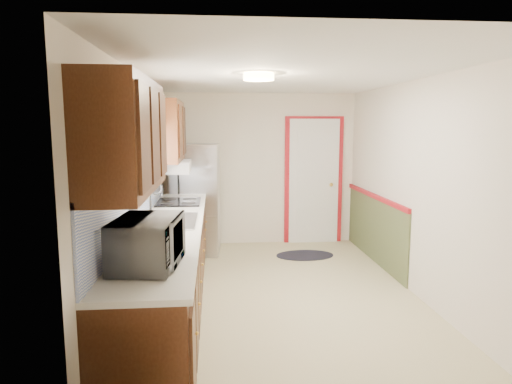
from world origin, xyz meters
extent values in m
cube|color=tan|center=(0.00, 0.00, 0.00)|extent=(3.20, 5.20, 0.12)
cube|color=white|center=(0.00, 0.00, 2.40)|extent=(3.20, 5.20, 0.12)
cube|color=silver|center=(0.00, 2.50, 1.20)|extent=(3.20, 0.10, 2.40)
cube|color=silver|center=(0.00, -2.50, 1.20)|extent=(3.20, 0.10, 2.40)
cube|color=silver|center=(-1.50, 0.00, 1.20)|extent=(0.10, 5.20, 2.40)
cube|color=silver|center=(1.50, 0.00, 1.20)|extent=(0.10, 5.20, 2.40)
cube|color=#381B0C|center=(-1.20, -0.30, 0.45)|extent=(0.60, 4.00, 0.90)
cube|color=white|center=(-1.19, -0.30, 0.92)|extent=(0.63, 4.00, 0.04)
cube|color=#638BF0|center=(-1.49, -0.30, 1.22)|extent=(0.02, 4.00, 0.55)
cube|color=#381B0C|center=(-1.32, -1.60, 1.83)|extent=(0.35, 1.40, 0.75)
cube|color=#381B0C|center=(-1.32, 1.10, 1.83)|extent=(0.35, 1.20, 0.75)
cube|color=white|center=(-1.49, -0.20, 1.62)|extent=(0.02, 1.00, 0.90)
cube|color=red|center=(-1.44, -0.20, 1.97)|extent=(0.05, 1.12, 0.24)
cube|color=#B7B7BC|center=(-1.19, -0.20, 0.95)|extent=(0.52, 0.82, 0.02)
cube|color=white|center=(-1.27, 1.15, 1.38)|extent=(0.45, 0.60, 0.15)
cube|color=maroon|center=(0.85, 2.47, 1.00)|extent=(0.94, 0.05, 2.08)
cube|color=white|center=(0.85, 2.44, 1.00)|extent=(0.80, 0.04, 2.00)
cube|color=#454E2C|center=(1.49, 1.35, 0.45)|extent=(0.02, 2.30, 0.90)
cube|color=maroon|center=(1.48, 1.35, 0.92)|extent=(0.04, 2.30, 0.06)
cylinder|color=#FFD88C|center=(-0.30, -0.20, 2.36)|extent=(0.30, 0.30, 0.06)
imported|color=white|center=(-1.20, -1.67, 1.15)|extent=(0.40, 0.64, 0.41)
cube|color=#B7B7BC|center=(-1.02, 2.00, 0.81)|extent=(0.72, 0.67, 1.63)
cylinder|color=black|center=(-1.25, 1.65, 0.73)|extent=(0.02, 0.02, 1.14)
ellipsoid|color=black|center=(0.57, 1.67, 0.01)|extent=(0.86, 0.57, 0.01)
cube|color=black|center=(-1.19, 0.93, 0.95)|extent=(0.53, 0.64, 0.02)
camera|label=1|loc=(-0.74, -4.73, 1.89)|focal=32.00mm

